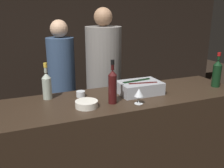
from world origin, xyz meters
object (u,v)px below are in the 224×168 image
Objects in this scene: bowl_white at (87,104)px; red_wine_bottle_burgundy at (217,73)px; person_blond_tee at (104,78)px; candle_votive at (81,94)px; person_in_hoodie at (62,80)px; red_wine_bottle_black_foil at (113,86)px; wine_glass at (139,93)px; rose_wine_bottle at (47,85)px; ice_bin_with_bottles at (140,87)px.

bowl_white is 1.37m from red_wine_bottle_burgundy.
red_wine_bottle_burgundy is at bearing 1.72° from bowl_white.
person_blond_tee reaches higher than bowl_white.
candle_votive is 0.05× the size of person_in_hoodie.
red_wine_bottle_black_foil reaches higher than candle_votive.
rose_wine_bottle is (-0.67, 0.41, 0.03)m from wine_glass.
bowl_white is 2.28× the size of candle_votive.
red_wine_bottle_burgundy is 0.19× the size of person_blond_tee.
red_wine_bottle_black_foil reaches higher than rose_wine_bottle.
red_wine_bottle_black_foil is at bearing 76.20° from person_blond_tee.
person_in_hoodie is at bearing 98.44° from red_wine_bottle_black_foil.
ice_bin_with_bottles is at bearing -12.06° from rose_wine_bottle.
bowl_white is at bearing -178.28° from red_wine_bottle_burgundy.
rose_wine_bottle is at bearing 167.94° from ice_bin_with_bottles.
bowl_white reaches higher than candle_votive.
red_wine_bottle_burgundy is (0.81, -0.10, 0.08)m from ice_bin_with_bottles.
bowl_white is 0.26m from red_wine_bottle_black_foil.
rose_wine_bottle reaches higher than candle_votive.
rose_wine_bottle reaches higher than ice_bin_with_bottles.
person_in_hoodie is at bearing 88.77° from candle_votive.
person_blond_tee reaches higher than candle_votive.
wine_glass is 1.66× the size of candle_votive.
wine_glass is 1.02m from person_blond_tee.
ice_bin_with_bottles is at bearing 60.41° from wine_glass.
ice_bin_with_bottles is 1.06× the size of red_wine_bottle_black_foil.
rose_wine_bottle is (-0.48, 0.31, -0.03)m from red_wine_bottle_black_foil.
candle_votive is 0.23× the size of red_wine_bottle_burgundy.
ice_bin_with_bottles is 0.54m from candle_votive.
red_wine_bottle_burgundy is (1.34, -0.22, 0.12)m from candle_votive.
wine_glass is 0.41× the size of rose_wine_bottle.
rose_wine_bottle is (-1.62, 0.28, -0.02)m from red_wine_bottle_burgundy.
red_wine_bottle_black_foil is at bearing -156.97° from ice_bin_with_bottles.
wine_glass is at bearing -118.69° from person_in_hoodie.
bowl_white is at bearing -95.23° from candle_votive.
ice_bin_with_bottles is at bearing 172.76° from red_wine_bottle_burgundy.
red_wine_bottle_burgundy is 1.64m from rose_wine_bottle.
red_wine_bottle_black_foil is 0.57m from rose_wine_bottle.
bowl_white is 0.52× the size of red_wine_bottle_burgundy.
person_blond_tee is (0.75, 0.60, -0.17)m from rose_wine_bottle.
red_wine_bottle_black_foil is 0.97m from person_blond_tee.
red_wine_bottle_black_foil is at bearing -178.21° from red_wine_bottle_burgundy.
wine_glass is at bearing 88.23° from person_blond_tee.
wine_glass is at bearing -171.97° from red_wine_bottle_burgundy.
red_wine_bottle_burgundy is (1.36, 0.04, 0.12)m from bowl_white.
candle_votive is 0.22× the size of red_wine_bottle_black_foil.
wine_glass is 0.53m from candle_votive.
person_blond_tee is at bearing 39.00° from rose_wine_bottle.
candle_votive is at bearing 57.10° from person_blond_tee.
person_in_hoodie is (-0.18, 1.22, -0.26)m from red_wine_bottle_black_foil.
bowl_white is 1.38× the size of wine_glass.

